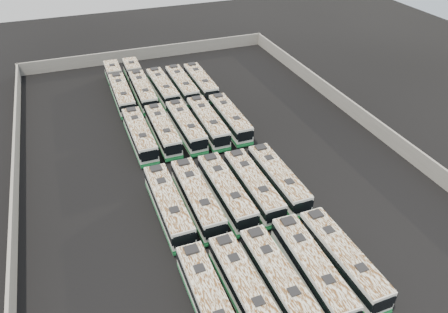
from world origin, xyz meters
TOP-DOWN VIEW (x-y plane):
  - ground at (0.00, 0.00)m, footprint 140.00×140.00m
  - perimeter_wall at (0.00, 0.00)m, footprint 45.20×73.20m
  - bus_front_far_left at (-7.59, -19.95)m, footprint 2.36×10.86m
  - bus_front_left at (-4.50, -19.83)m, footprint 2.55×10.84m
  - bus_front_center at (-1.56, -19.97)m, footprint 2.52×10.88m
  - bus_front_right at (1.60, -19.89)m, footprint 2.57×11.17m
  - bus_front_far_right at (4.68, -19.81)m, footprint 2.55×10.97m
  - bus_midfront_far_left at (-7.65, -7.56)m, footprint 2.48×11.24m
  - bus_midfront_left at (-4.60, -7.52)m, footprint 2.46×11.28m
  - bus_midfront_center at (-1.44, -7.59)m, footprint 2.58×11.31m
  - bus_midfront_right at (1.61, -7.65)m, footprint 2.42×11.01m
  - bus_midfront_far_right at (4.67, -7.44)m, footprint 2.42×10.91m
  - bus_midback_far_left at (-7.58, 7.01)m, footprint 2.43×11.03m
  - bus_midback_left at (-4.54, 7.16)m, footprint 2.31×10.77m
  - bus_midback_center at (-1.46, 7.10)m, footprint 2.53×11.00m
  - bus_midback_right at (1.51, 7.00)m, footprint 2.37×11.17m
  - bus_midback_far_right at (4.69, 7.04)m, footprint 2.31×10.85m
  - bus_back_far_left at (-7.65, 22.35)m, footprint 2.43×16.88m
  - bus_back_left at (-4.50, 22.35)m, footprint 2.47×16.94m
  - bus_back_center at (-1.44, 19.54)m, footprint 2.58×10.92m
  - bus_back_right at (1.60, 19.54)m, footprint 2.39×10.91m
  - bus_back_far_right at (4.62, 19.46)m, footprint 2.31×10.84m

SIDE VIEW (x-z plane):
  - ground at x=0.00m, z-range 0.00..0.00m
  - perimeter_wall at x=0.00m, z-range 0.00..2.20m
  - bus_midback_left at x=-4.54m, z-range 0.03..3.07m
  - bus_front_left at x=-4.50m, z-range 0.03..3.07m
  - bus_front_center at x=-1.56m, z-range 0.03..3.08m
  - bus_back_far_right at x=4.62m, z-range 0.03..3.09m
  - bus_back_far_left at x=-7.65m, z-range 0.03..3.09m
  - bus_front_far_left at x=-7.59m, z-range 0.03..3.09m
  - bus_midback_far_right at x=4.69m, z-range 0.03..3.09m
  - bus_back_center at x=-1.44m, z-range 0.03..3.09m
  - bus_back_left at x=-4.50m, z-range 0.03..3.10m
  - bus_midfront_far_right at x=4.67m, z-range 0.03..3.10m
  - bus_back_right at x=1.60m, z-range 0.03..3.10m
  - bus_front_far_right at x=4.68m, z-range 0.03..3.11m
  - bus_midback_center at x=-1.46m, z-range 0.03..3.12m
  - bus_midfront_right at x=1.61m, z-range 0.03..3.13m
  - bus_midback_far_left at x=-7.58m, z-range 0.03..3.14m
  - bus_front_right at x=1.60m, z-range 0.04..3.17m
  - bus_midback_right at x=1.51m, z-range 0.04..3.18m
  - bus_midfront_far_left at x=-7.65m, z-range 0.04..3.20m
  - bus_midfront_left at x=-4.60m, z-range 0.04..3.21m
  - bus_midfront_center at x=-1.44m, z-range 0.04..3.21m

